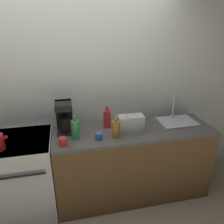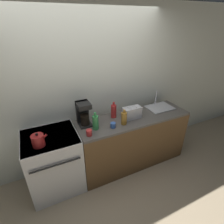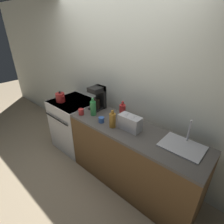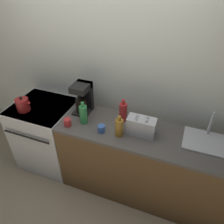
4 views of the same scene
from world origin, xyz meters
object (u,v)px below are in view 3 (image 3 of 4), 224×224
(kettle, at_px, (60,97))
(cup_red, at_px, (81,112))
(stove, at_px, (75,124))
(bottle_amber, at_px, (112,120))
(coffee_maker, at_px, (98,97))
(cup_blue, at_px, (101,120))
(toaster, at_px, (130,123))
(bottle_red, at_px, (122,111))
(bottle_green, at_px, (93,108))

(kettle, bearing_deg, cup_red, -5.84)
(stove, xyz_separation_m, bottle_amber, (1.06, -0.16, 0.55))
(coffee_maker, height_order, cup_red, coffee_maker)
(coffee_maker, xyz_separation_m, bottle_amber, (0.54, -0.27, -0.09))
(cup_red, distance_m, cup_blue, 0.38)
(toaster, distance_m, cup_blue, 0.41)
(kettle, xyz_separation_m, coffee_maker, (0.67, 0.26, 0.11))
(bottle_red, height_order, cup_blue, bottle_red)
(bottle_red, xyz_separation_m, cup_blue, (-0.14, -0.27, -0.07))
(kettle, bearing_deg, stove, 47.40)
(stove, xyz_separation_m, cup_blue, (0.88, -0.17, 0.49))
(kettle, height_order, cup_red, kettle)
(stove, xyz_separation_m, bottle_green, (0.64, -0.10, 0.56))
(kettle, relative_size, cup_red, 2.18)
(bottle_amber, bearing_deg, toaster, 27.34)
(toaster, distance_m, bottle_red, 0.29)
(bottle_green, distance_m, bottle_amber, 0.43)
(coffee_maker, bearing_deg, bottle_amber, -26.37)
(coffee_maker, bearing_deg, cup_red, -95.90)
(kettle, relative_size, coffee_maker, 0.53)
(kettle, relative_size, bottle_green, 0.73)
(bottle_red, bearing_deg, stove, -174.43)
(kettle, distance_m, cup_red, 0.64)
(stove, distance_m, kettle, 0.57)
(toaster, relative_size, coffee_maker, 0.81)
(coffee_maker, xyz_separation_m, cup_blue, (0.35, -0.28, -0.15))
(toaster, xyz_separation_m, cup_red, (-0.77, -0.16, -0.05))
(cup_red, relative_size, cup_blue, 1.13)
(toaster, xyz_separation_m, bottle_green, (-0.63, -0.05, 0.01))
(stove, height_order, toaster, toaster)
(coffee_maker, relative_size, bottle_green, 1.37)
(cup_blue, bearing_deg, kettle, 178.65)
(stove, relative_size, bottle_green, 3.56)
(cup_red, bearing_deg, coffee_maker, 84.10)
(bottle_green, bearing_deg, cup_blue, -16.85)
(kettle, height_order, cup_blue, kettle)
(bottle_amber, bearing_deg, coffee_maker, 153.63)
(toaster, distance_m, coffee_maker, 0.76)
(stove, distance_m, coffee_maker, 0.84)
(bottle_green, bearing_deg, kettle, -176.37)
(coffee_maker, relative_size, bottle_red, 1.37)
(bottle_green, xyz_separation_m, bottle_red, (0.38, 0.20, 0.00))
(toaster, relative_size, cup_red, 3.33)
(bottle_red, bearing_deg, cup_red, -149.01)
(toaster, xyz_separation_m, bottle_red, (-0.25, 0.15, 0.02))
(bottle_green, height_order, bottle_amber, bottle_green)
(stove, height_order, cup_red, cup_red)
(kettle, relative_size, bottle_amber, 0.80)
(kettle, bearing_deg, bottle_amber, -0.43)
(bottle_green, relative_size, cup_red, 2.99)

